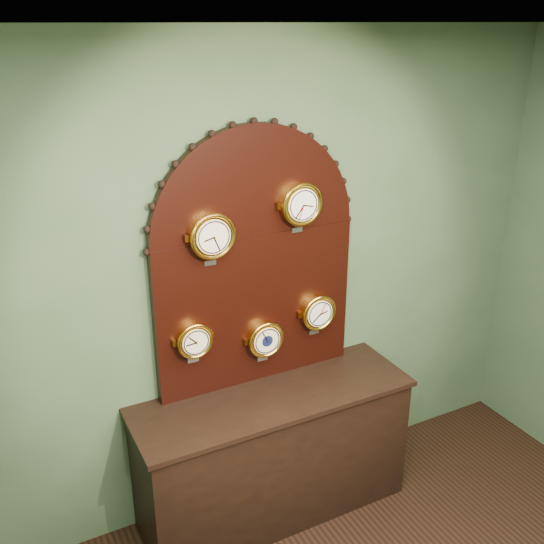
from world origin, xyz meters
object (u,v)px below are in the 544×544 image
hygrometer (194,340)px  display_board (255,252)px  arabic_clock (301,204)px  barometer (265,339)px  tide_clock (317,312)px  roman_clock (212,236)px  shop_counter (274,456)px

hygrometer → display_board: bearing=9.3°
arabic_clock → barometer: arabic_clock is taller
arabic_clock → tide_clock: size_ratio=1.07×
hygrometer → barometer: hygrometer is taller
arabic_clock → roman_clock: bearing=-180.0°
display_board → roman_clock: (-0.28, -0.07, 0.16)m
barometer → hygrometer: bearing=179.9°
shop_counter → display_board: (0.00, 0.22, 1.23)m
shop_counter → arabic_clock: bearing=32.1°
shop_counter → display_board: size_ratio=1.05×
arabic_clock → hygrometer: arabic_clock is taller
hygrometer → barometer: bearing=-0.1°
shop_counter → tide_clock: 0.90m
roman_clock → arabic_clock: 0.53m
arabic_clock → hygrometer: 0.94m
hygrometer → tide_clock: bearing=-0.0°
display_board → arabic_clock: display_board is taller
shop_counter → arabic_clock: size_ratio=5.43×
shop_counter → hygrometer: bearing=159.2°
hygrometer → tide_clock: tide_clock is taller
display_board → tide_clock: size_ratio=5.57×
display_board → hygrometer: bearing=-170.7°
shop_counter → hygrometer: (-0.40, 0.15, 0.81)m
display_board → tide_clock: bearing=-10.1°
display_board → hygrometer: 0.58m
barometer → tide_clock: bearing=0.0°
shop_counter → barometer: bearing=81.6°
display_board → barometer: display_board is taller
roman_clock → tide_clock: 0.88m
shop_counter → display_board: bearing=90.0°
hygrometer → barometer: (0.43, -0.00, -0.10)m
display_board → tide_clock: display_board is taller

